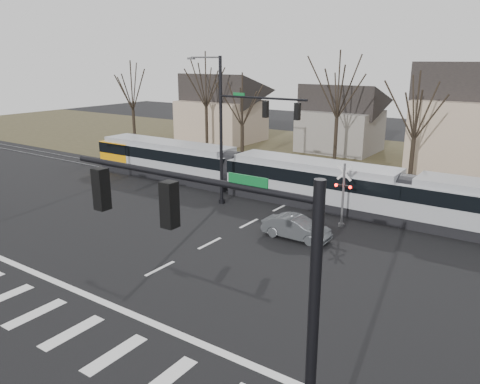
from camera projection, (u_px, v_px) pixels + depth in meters
The scene contains 15 objects.
ground at pixel (130, 284), 21.56m from camera, with size 140.00×140.00×0.00m, color black.
grass_verge at pixel (370, 162), 46.91m from camera, with size 140.00×28.00×0.01m, color #38331E.
crosswalk at pixel (53, 323), 18.39m from camera, with size 27.00×2.60×0.01m.
stop_line at pixel (98, 300), 20.13m from camera, with size 28.00×0.35×0.01m, color silver.
lane_dashes at pixel (294, 200), 34.23m from camera, with size 0.18×30.00×0.01m.
rail_pair at pixel (293, 201), 34.07m from camera, with size 90.00×1.52×0.06m.
tram at pixel (311, 180), 33.05m from camera, with size 41.44×3.08×3.14m.
sedan at pixel (296, 228), 26.85m from camera, with size 4.00×1.44×1.31m, color #404346.
signal_pole_near_right at pixel (232, 297), 9.87m from camera, with size 6.72×0.44×8.00m.
signal_pole_far at pixel (240, 126), 31.21m from camera, with size 9.28×0.44×10.20m.
rail_crossing_signal at pixel (343, 197), 28.45m from camera, with size 1.08×0.36×4.00m.
tree_row at pixel (373, 120), 39.69m from camera, with size 59.20×7.20×10.00m.
house_a at pixel (221, 105), 58.17m from camera, with size 9.72×8.64×8.60m.
house_b at pixel (341, 115), 51.71m from camera, with size 8.64×7.56×7.65m.
house_c at pixel (477, 115), 41.36m from camera, with size 10.80×8.64×10.10m.
Camera 1 is at (15.29, -13.23, 10.00)m, focal length 35.00 mm.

